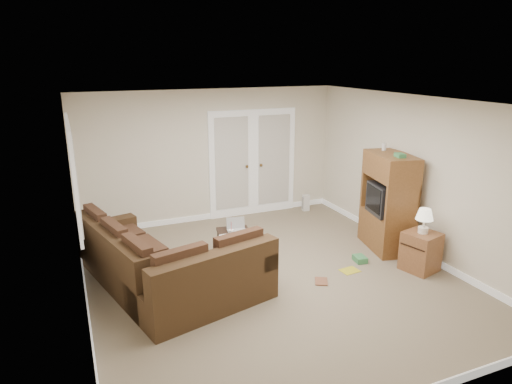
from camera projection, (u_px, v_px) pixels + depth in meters
name	position (u px, v px, depth m)	size (l,w,h in m)	color
floor	(271.00, 277.00, 6.57)	(5.50, 5.50, 0.00)	gray
ceiling	(273.00, 101.00, 5.86)	(5.00, 5.50, 0.02)	silver
wall_left	(76.00, 219.00, 5.28)	(0.02, 5.50, 2.50)	silver
wall_right	(416.00, 177.00, 7.15)	(0.02, 5.50, 2.50)	silver
wall_back	(211.00, 156.00, 8.65)	(5.00, 0.02, 2.50)	silver
wall_front	(411.00, 282.00, 3.79)	(5.00, 0.02, 2.50)	silver
baseboards	(271.00, 274.00, 6.56)	(5.00, 5.50, 0.10)	white
french_doors	(253.00, 164.00, 8.99)	(1.80, 0.05, 2.13)	white
window_left	(74.00, 174.00, 6.10)	(0.05, 1.92, 1.42)	white
sectional_sofa	(162.00, 269.00, 6.10)	(2.40, 2.82, 0.83)	#412C19
coffee_table	(237.00, 248.00, 7.02)	(0.67, 1.07, 0.68)	black
tv_armoire	(388.00, 202.00, 7.39)	(0.75, 1.09, 1.71)	brown
side_cabinet	(421.00, 248.00, 6.71)	(0.55, 0.55, 0.96)	brown
space_heater	(306.00, 203.00, 9.41)	(0.13, 0.11, 0.34)	white
floor_magazine	(350.00, 271.00, 6.77)	(0.27, 0.21, 0.01)	gold
floor_greenbox	(360.00, 259.00, 7.07)	(0.17, 0.22, 0.09)	#3B834B
floor_book	(315.00, 281.00, 6.44)	(0.18, 0.24, 0.02)	brown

